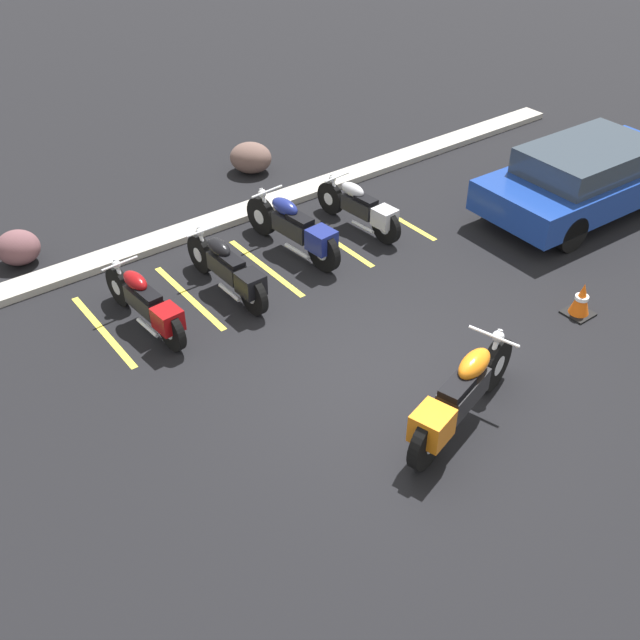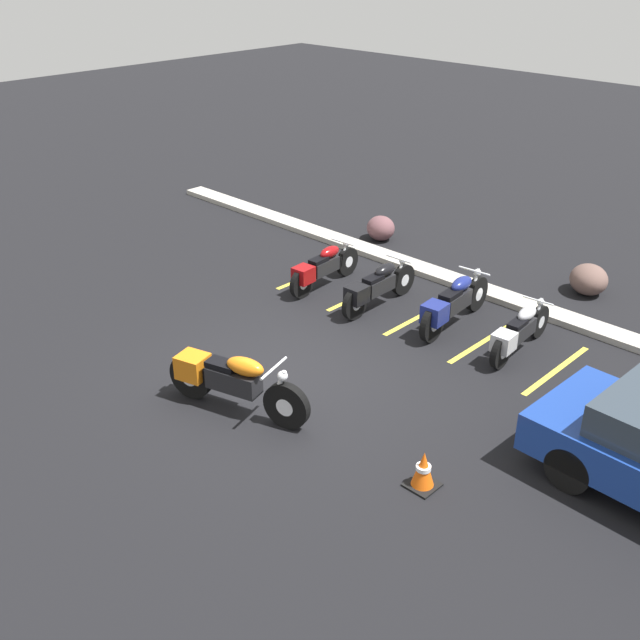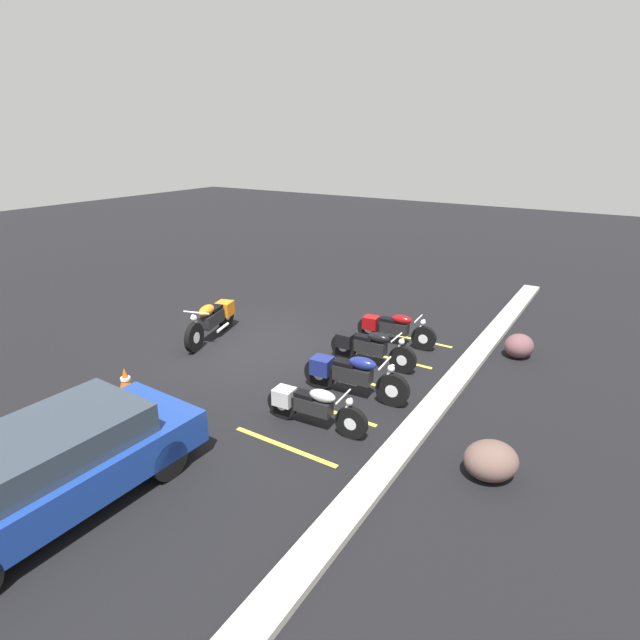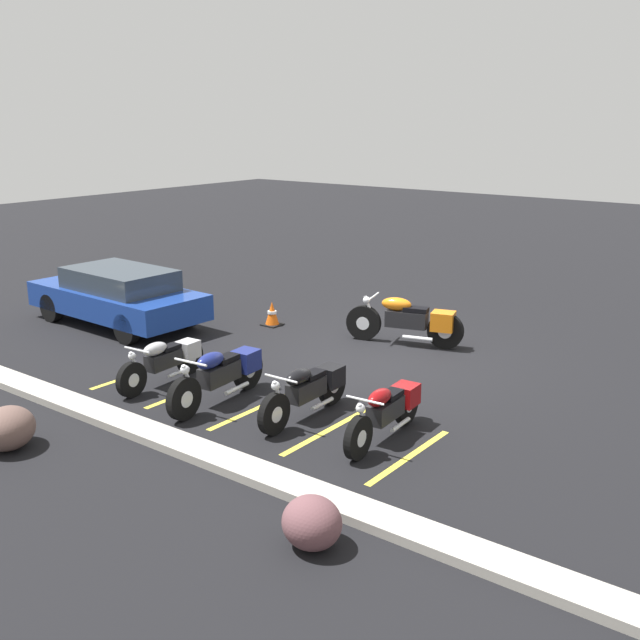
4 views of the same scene
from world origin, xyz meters
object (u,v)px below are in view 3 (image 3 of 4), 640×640
Objects in this scene: parked_bike_1 at (368,346)px; parked_bike_2 at (350,374)px; landscape_rock_1 at (519,346)px; motorcycle_orange_featured at (213,319)px; car_blue at (49,466)px; landscape_rock_0 at (491,460)px; parked_bike_3 at (311,405)px; traffic_cone at (126,381)px; parked_bike_0 at (392,328)px.

parked_bike_2 is at bearing -78.15° from parked_bike_1.
motorcycle_orange_featured is at bearing -67.21° from landscape_rock_1.
landscape_rock_1 is (-8.89, 4.43, -0.39)m from car_blue.
landscape_rock_0 is (1.95, 7.66, -0.21)m from motorcycle_orange_featured.
parked_bike_3 is 4.18m from car_blue.
traffic_cone is at bearing -154.30° from parked_bike_2.
car_blue is (5.10, -1.93, 0.20)m from parked_bike_2.
landscape_rock_1 is at bearing 133.57° from traffic_cone.
parked_bike_1 is 3.66m from landscape_rock_1.
parked_bike_2 is 4.55m from landscape_rock_1.
landscape_rock_1 is (-3.79, 2.50, -0.19)m from parked_bike_2.
parked_bike_0 is at bearing 90.67° from parked_bike_3.
car_blue is (8.01, -1.53, 0.25)m from parked_bike_0.
motorcycle_orange_featured is 7.91m from landscape_rock_0.
parked_bike_3 is at bearing 154.66° from car_blue.
landscape_rock_1 is 8.92m from traffic_cone.
car_blue is at bearing -121.53° from parked_bike_3.
motorcycle_orange_featured is 3.40× the size of landscape_rock_1.
landscape_rock_1 reaches higher than traffic_cone.
car_blue is 3.44m from traffic_cone.
traffic_cone is at bearing -80.09° from landscape_rock_0.
parked_bike_3 is 4.05m from traffic_cone.
traffic_cone is (-2.74, -2.03, -0.43)m from car_blue.
traffic_cone is (3.19, 0.58, -0.26)m from motorcycle_orange_featured.
car_blue is 6.44m from landscape_rock_0.
parked_bike_0 is 5.36m from landscape_rock_0.
parked_bike_2 is (0.83, 4.55, -0.04)m from motorcycle_orange_featured.
parked_bike_1 reaches higher than parked_bike_0.
motorcycle_orange_featured is 1.05× the size of parked_bike_2.
parked_bike_1 is 4.36m from landscape_rock_0.
landscape_rock_0 is at bearing 0.58° from parked_bike_3.
parked_bike_1 is 1.05× the size of parked_bike_3.
landscape_rock_1 is (-0.88, 2.91, -0.15)m from parked_bike_0.
parked_bike_3 is at bearing 47.79° from motorcycle_orange_featured.
motorcycle_orange_featured is 1.18× the size of parked_bike_3.
landscape_rock_1 is at bearing 37.09° from parked_bike_1.
parked_bike_3 is 2.88× the size of landscape_rock_1.
landscape_rock_1 is (-2.28, 2.86, -0.16)m from parked_bike_1.
parked_bike_2 reaches higher than traffic_cone.
traffic_cone is at bearing -170.57° from parked_bike_3.
landscape_rock_0 reaches higher than traffic_cone.
parked_bike_1 is at bearing 98.36° from parked_bike_2.
parked_bike_2 is (1.51, 0.36, 0.03)m from parked_bike_1.
parked_bike_0 is 2.46× the size of landscape_rock_0.
parked_bike_3 is at bearing -85.05° from parked_bike_1.
motorcycle_orange_featured is at bearing -104.28° from landscape_rock_0.
motorcycle_orange_featured is at bearing -169.61° from traffic_cone.
motorcycle_orange_featured is 2.84× the size of landscape_rock_0.
landscape_rock_1 is (-4.91, -0.62, -0.01)m from landscape_rock_0.
motorcycle_orange_featured is 5.04m from parked_bike_3.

